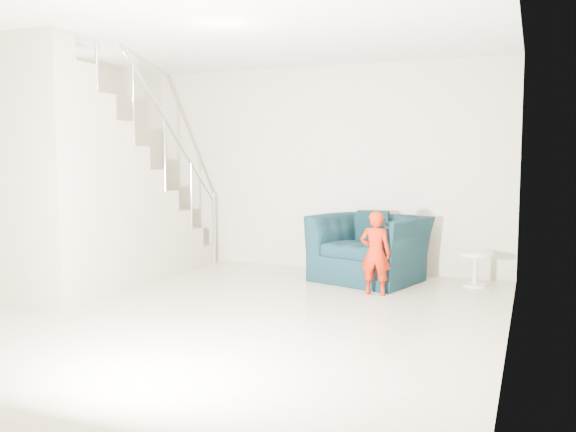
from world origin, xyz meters
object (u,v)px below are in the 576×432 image
(armchair, at_px, (369,248))
(side_table, at_px, (475,263))
(toddler, at_px, (375,253))
(staircase, at_px, (91,206))

(armchair, distance_m, side_table, 1.24)
(armchair, bearing_deg, side_table, 21.62)
(side_table, bearing_deg, toddler, -138.57)
(toddler, bearing_deg, side_table, -143.14)
(armchair, bearing_deg, staircase, -134.28)
(side_table, height_order, staircase, staircase)
(armchair, height_order, toddler, toddler)
(toddler, height_order, side_table, toddler)
(side_table, relative_size, staircase, 0.11)
(toddler, xyz_separation_m, staircase, (-3.08, -0.87, 0.49))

